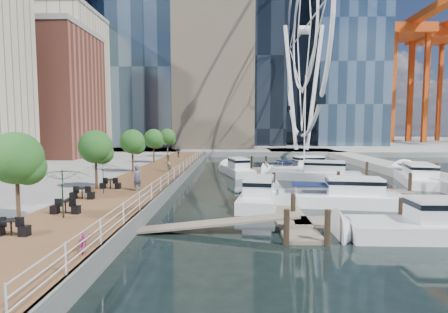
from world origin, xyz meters
The scene contains 20 objects.
ground centered at (0.00, 0.00, 0.00)m, with size 520.00×520.00×0.00m, color black.
boardwalk centered at (-9.00, 15.00, 0.50)m, with size 6.00×60.00×1.00m, color brown.
seawall centered at (-6.00, 15.00, 0.50)m, with size 0.25×60.00×1.00m, color #595954.
land_far centered at (0.00, 102.00, 0.50)m, with size 200.00×114.00×1.00m, color gray.
breakwater centered at (20.00, 20.00, 0.50)m, with size 4.00×60.00×1.00m, color gray.
pier centered at (14.00, 52.00, 0.50)m, with size 14.00×12.00×1.00m, color gray.
railing centered at (-6.10, 15.00, 1.52)m, with size 0.10×60.00×1.05m, color white, non-canonical shape.
floating_docks centered at (7.97, 9.98, 0.49)m, with size 16.00×34.00×2.60m.
midrise_condos centered at (-33.57, 26.82, 13.42)m, with size 19.00×67.00×28.00m.
ferris_wheel centered at (14.00, 52.00, 25.92)m, with size 5.80×45.60×47.80m.
port_cranes centered at (67.67, 95.67, 20.00)m, with size 40.00×52.00×38.00m.
street_trees centered at (-11.40, 14.00, 4.29)m, with size 2.60×42.60×4.60m.
cafe_tables centered at (-10.40, -2.00, 1.37)m, with size 2.50×13.70×0.74m.
yacht_foreground centered at (7.16, 2.78, 0.00)m, with size 2.71×10.11×2.15m, color white, non-canonical shape.
bicycle centered at (-6.50, -9.72, 1.40)m, with size 0.54×1.54×0.81m, color #8C1459.
pedestrian_near centered at (-7.93, 3.21, 1.96)m, with size 0.70×0.46×1.93m, color #44495B.
pedestrian_mid centered at (-7.75, 14.59, 1.97)m, with size 0.94×0.74×1.94m, color #83745A.
pedestrian_far centered at (-9.49, 33.38, 1.87)m, with size 1.02×0.43×1.75m, color #32353E.
moored_yachts centered at (8.55, 13.78, 0.00)m, with size 24.43×30.39×11.50m.
cafe_seating centered at (-10.02, -4.59, 2.21)m, with size 3.64×16.35×2.67m.
Camera 1 is at (-0.65, -22.92, 5.82)m, focal length 28.00 mm.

